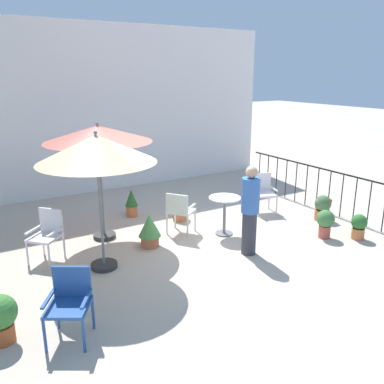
% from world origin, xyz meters
% --- Properties ---
extents(ground_plane, '(60.00, 60.00, 0.00)m').
position_xyz_m(ground_plane, '(0.00, 0.00, 0.00)').
color(ground_plane, '#BBAB98').
extents(villa_facade, '(9.94, 0.30, 4.40)m').
position_xyz_m(villa_facade, '(0.00, 4.51, 2.20)').
color(villa_facade, white).
rests_on(villa_facade, ground).
extents(terrace_railing, '(0.03, 4.93, 1.01)m').
position_xyz_m(terrace_railing, '(3.62, -0.00, 0.68)').
color(terrace_railing, black).
rests_on(terrace_railing, ground).
extents(patio_umbrella_0, '(2.01, 2.01, 2.28)m').
position_xyz_m(patio_umbrella_0, '(-1.36, 1.08, 2.04)').
color(patio_umbrella_0, '#2D2D2D').
rests_on(patio_umbrella_0, ground).
extents(patio_umbrella_1, '(1.87, 1.87, 2.30)m').
position_xyz_m(patio_umbrella_1, '(-1.81, -0.17, 2.00)').
color(patio_umbrella_1, '#2D2D2D').
rests_on(patio_umbrella_1, ground).
extents(cafe_table_0, '(0.63, 0.63, 0.78)m').
position_xyz_m(cafe_table_0, '(0.78, 0.00, 0.54)').
color(cafe_table_0, white).
rests_on(cafe_table_0, ground).
extents(patio_chair_0, '(0.67, 0.67, 0.89)m').
position_xyz_m(patio_chair_0, '(-2.51, 0.65, 0.51)').
color(patio_chair_0, white).
rests_on(patio_chair_0, ground).
extents(patio_chair_1, '(0.61, 0.62, 0.90)m').
position_xyz_m(patio_chair_1, '(2.37, 0.68, 0.52)').
color(patio_chair_1, silver).
rests_on(patio_chair_1, ground).
extents(patio_chair_2, '(0.68, 0.68, 0.88)m').
position_xyz_m(patio_chair_2, '(-2.77, -1.74, 0.52)').
color(patio_chair_2, '#244D91').
rests_on(patio_chair_2, ground).
extents(patio_chair_3, '(0.64, 0.65, 0.87)m').
position_xyz_m(patio_chair_3, '(0.02, 0.48, 0.52)').
color(patio_chair_3, silver).
rests_on(patio_chair_3, ground).
extents(potted_plant_0, '(0.31, 0.31, 0.50)m').
position_xyz_m(potted_plant_0, '(2.89, -1.56, 0.28)').
color(potted_plant_0, '#CD7240').
rests_on(potted_plant_0, ground).
extents(potted_plant_1, '(0.42, 0.42, 0.63)m').
position_xyz_m(potted_plant_1, '(-0.77, 0.23, 0.34)').
color(potted_plant_1, '#BC6541').
rests_on(potted_plant_1, ground).
extents(potted_plant_2, '(0.29, 0.29, 0.63)m').
position_xyz_m(potted_plant_2, '(-0.40, 1.96, 0.33)').
color(potted_plant_2, '#C6683C').
rests_on(potted_plant_2, ground).
extents(potted_plant_3, '(0.36, 0.36, 0.57)m').
position_xyz_m(potted_plant_3, '(3.12, -0.45, 0.30)').
color(potted_plant_3, '#C56738').
rests_on(potted_plant_3, ground).
extents(potted_plant_4, '(0.40, 0.40, 0.67)m').
position_xyz_m(potted_plant_4, '(0.43, 1.19, 0.35)').
color(potted_plant_4, '#C16941').
rests_on(potted_plant_4, ground).
extents(potted_plant_5, '(0.35, 0.35, 0.57)m').
position_xyz_m(potted_plant_5, '(2.37, -1.18, 0.33)').
color(potted_plant_5, '#B35141').
rests_on(potted_plant_5, ground).
extents(potted_plant_6, '(0.42, 0.42, 0.62)m').
position_xyz_m(potted_plant_6, '(-3.53, -1.42, 0.35)').
color(potted_plant_6, '#AF532A').
rests_on(potted_plant_6, ground).
extents(standing_person, '(0.35, 0.35, 1.62)m').
position_xyz_m(standing_person, '(0.62, -0.98, 0.83)').
color(standing_person, '#33333D').
rests_on(standing_person, ground).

